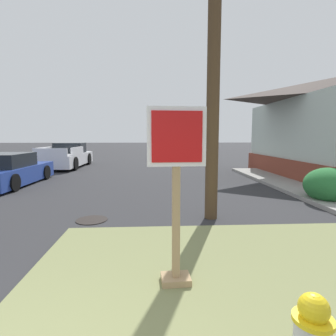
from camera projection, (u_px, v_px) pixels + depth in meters
grass_corner_patch at (268, 299)px, 3.07m from camera, size 5.98×4.92×0.08m
stop_sign at (176, 202)px, 3.23m from camera, size 0.69×0.30×2.16m
manhole_cover at (92, 220)px, 6.09m from camera, size 0.70×0.70×0.02m
parked_sedan_blue at (8, 171)px, 10.41m from camera, size 2.01×4.36×1.25m
pickup_truck_white at (67, 157)px, 16.54m from camera, size 2.11×5.25×1.48m
utility_pole at (215, 10)px, 5.73m from camera, size 1.38×0.29×8.84m
shrub_by_curb at (329, 185)px, 7.71m from camera, size 1.35×1.35×1.00m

